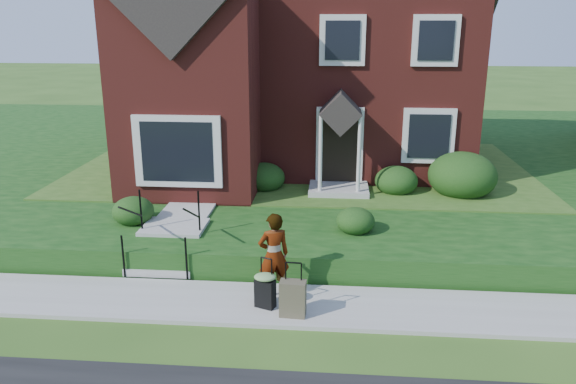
# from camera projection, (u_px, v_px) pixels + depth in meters

# --- Properties ---
(ground) EXTENTS (120.00, 120.00, 0.00)m
(ground) POSITION_uv_depth(u_px,v_px,m) (274.00, 307.00, 10.43)
(ground) COLOR #2D5119
(ground) RESTS_ON ground
(sidewalk) EXTENTS (60.00, 1.60, 0.08)m
(sidewalk) POSITION_uv_depth(u_px,v_px,m) (274.00, 305.00, 10.42)
(sidewalk) COLOR #9E9B93
(sidewalk) RESTS_ON ground
(terrace) EXTENTS (44.00, 20.00, 0.60)m
(terrace) POSITION_uv_depth(u_px,v_px,m) (415.00, 158.00, 20.41)
(terrace) COLOR #103A0F
(terrace) RESTS_ON ground
(walkway) EXTENTS (1.20, 6.00, 0.06)m
(walkway) POSITION_uv_depth(u_px,v_px,m) (202.00, 192.00, 15.21)
(walkway) COLOR #9E9B93
(walkway) RESTS_ON terrace
(main_house) EXTENTS (10.40, 10.20, 9.40)m
(main_house) POSITION_uv_depth(u_px,v_px,m) (298.00, 15.00, 18.07)
(main_house) COLOR maroon
(main_house) RESTS_ON terrace
(front_steps) EXTENTS (1.40, 2.02, 1.50)m
(front_steps) POSITION_uv_depth(u_px,v_px,m) (169.00, 241.00, 12.25)
(front_steps) COLOR #9E9B93
(front_steps) RESTS_ON ground
(foundation_shrubs) EXTENTS (10.20, 4.43, 1.28)m
(foundation_shrubs) POSITION_uv_depth(u_px,v_px,m) (354.00, 177.00, 14.91)
(foundation_shrubs) COLOR black
(foundation_shrubs) RESTS_ON terrace
(woman) EXTENTS (0.71, 0.59, 1.64)m
(woman) POSITION_uv_depth(u_px,v_px,m) (274.00, 255.00, 10.47)
(woman) COLOR #999999
(woman) RESTS_ON sidewalk
(suitcase_black) EXTENTS (0.48, 0.44, 0.95)m
(suitcase_black) POSITION_uv_depth(u_px,v_px,m) (265.00, 288.00, 10.15)
(suitcase_black) COLOR black
(suitcase_black) RESTS_ON sidewalk
(suitcase_olive) EXTENTS (0.48, 0.29, 1.00)m
(suitcase_olive) POSITION_uv_depth(u_px,v_px,m) (293.00, 298.00, 9.87)
(suitcase_olive) COLOR #4F4834
(suitcase_olive) RESTS_ON sidewalk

